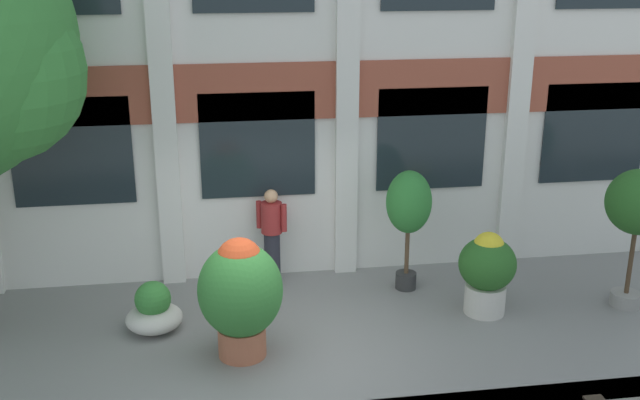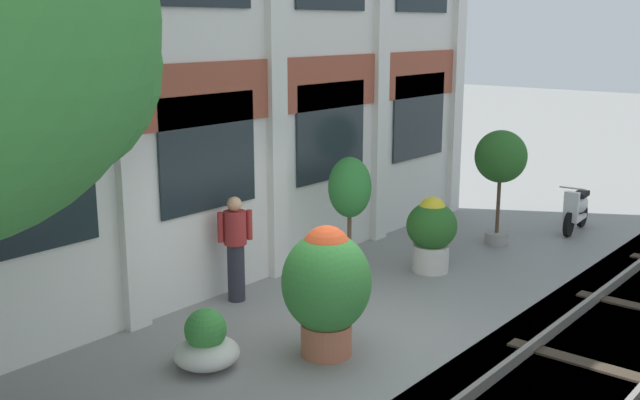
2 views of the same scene
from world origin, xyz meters
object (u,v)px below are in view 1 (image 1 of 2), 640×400
at_px(potted_plant_low_pan, 638,207).
at_px(potted_plant_wide_bowl, 154,311).
at_px(potted_plant_ribbed_drum, 487,269).
at_px(resident_by_doorway, 272,234).
at_px(potted_plant_terracotta_small, 409,207).
at_px(potted_plant_fluted_column, 240,291).

height_order(potted_plant_low_pan, potted_plant_wide_bowl, potted_plant_low_pan).
bearing_deg(potted_plant_wide_bowl, potted_plant_ribbed_drum, -2.18).
relative_size(potted_plant_ribbed_drum, potted_plant_wide_bowl, 1.58).
distance_m(potted_plant_ribbed_drum, resident_by_doorway, 3.42).
distance_m(potted_plant_ribbed_drum, potted_plant_wide_bowl, 4.90).
relative_size(potted_plant_ribbed_drum, potted_plant_low_pan, 0.59).
xyz_separation_m(potted_plant_terracotta_small, resident_by_doorway, (-2.11, 0.53, -0.53)).
bearing_deg(potted_plant_ribbed_drum, resident_by_doorway, 153.32).
relative_size(potted_plant_fluted_column, potted_plant_wide_bowl, 2.07).
bearing_deg(potted_plant_fluted_column, resident_by_doorway, 74.69).
relative_size(potted_plant_low_pan, potted_plant_wide_bowl, 2.66).
relative_size(potted_plant_ribbed_drum, resident_by_doorway, 0.80).
height_order(potted_plant_low_pan, potted_plant_terracotta_small, potted_plant_low_pan).
relative_size(potted_plant_terracotta_small, resident_by_doorway, 1.23).
relative_size(potted_plant_low_pan, potted_plant_fluted_column, 1.29).
height_order(potted_plant_low_pan, resident_by_doorway, potted_plant_low_pan).
bearing_deg(potted_plant_wide_bowl, resident_by_doorway, 36.49).
height_order(potted_plant_low_pan, potted_plant_fluted_column, potted_plant_low_pan).
bearing_deg(potted_plant_fluted_column, potted_plant_wide_bowl, 143.55).
xyz_separation_m(potted_plant_ribbed_drum, potted_plant_terracotta_small, (-0.95, 1.01, 0.68)).
distance_m(potted_plant_low_pan, resident_by_doorway, 5.58).
bearing_deg(potted_plant_wide_bowl, potted_plant_terracotta_small, 11.79).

